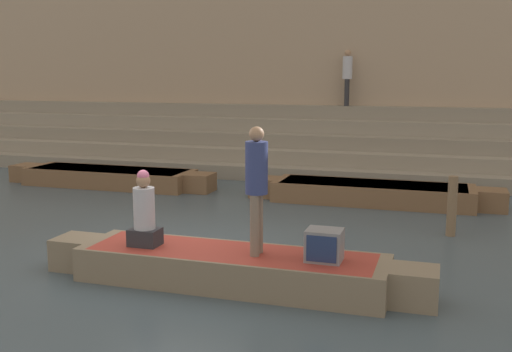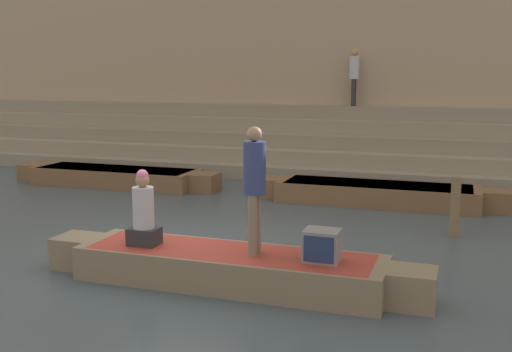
{
  "view_description": "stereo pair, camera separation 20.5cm",
  "coord_description": "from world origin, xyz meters",
  "px_view_note": "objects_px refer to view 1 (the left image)",
  "views": [
    {
      "loc": [
        4.19,
        -8.7,
        2.98
      ],
      "look_at": [
        1.36,
        0.24,
        1.39
      ],
      "focal_mm": 42.0,
      "sensor_mm": 36.0,
      "label": 1
    },
    {
      "loc": [
        4.38,
        -8.64,
        2.98
      ],
      "look_at": [
        1.36,
        0.24,
        1.39
      ],
      "focal_mm": 42.0,
      "sensor_mm": 36.0,
      "label": 2
    }
  ],
  "objects_px": {
    "tv_set": "(324,245)",
    "moored_boat_distant": "(372,192)",
    "mooring_post": "(452,206)",
    "person_rowing": "(144,214)",
    "rowboat_main": "(231,267)",
    "moored_boat_shore": "(109,177)",
    "person_standing": "(257,181)",
    "person_on_steps": "(347,73)"
  },
  "relations": [
    {
      "from": "person_rowing",
      "to": "rowboat_main",
      "type": "bearing_deg",
      "value": -1.51
    },
    {
      "from": "moored_boat_shore",
      "to": "person_on_steps",
      "type": "xyz_separation_m",
      "value": [
        5.68,
        4.51,
        2.77
      ]
    },
    {
      "from": "moored_boat_shore",
      "to": "moored_boat_distant",
      "type": "distance_m",
      "value": 7.05
    },
    {
      "from": "moored_boat_shore",
      "to": "moored_boat_distant",
      "type": "bearing_deg",
      "value": 1.18
    },
    {
      "from": "person_rowing",
      "to": "mooring_post",
      "type": "relative_size",
      "value": 1.0
    },
    {
      "from": "person_rowing",
      "to": "moored_boat_distant",
      "type": "height_order",
      "value": "person_rowing"
    },
    {
      "from": "rowboat_main",
      "to": "person_rowing",
      "type": "height_order",
      "value": "person_rowing"
    },
    {
      "from": "tv_set",
      "to": "moored_boat_distant",
      "type": "relative_size",
      "value": 0.08
    },
    {
      "from": "tv_set",
      "to": "person_on_steps",
      "type": "xyz_separation_m",
      "value": [
        -1.46,
        10.8,
        2.31
      ]
    },
    {
      "from": "rowboat_main",
      "to": "moored_boat_distant",
      "type": "distance_m",
      "value": 6.35
    },
    {
      "from": "person_rowing",
      "to": "tv_set",
      "type": "xyz_separation_m",
      "value": [
        2.67,
        0.07,
        -0.25
      ]
    },
    {
      "from": "moored_boat_distant",
      "to": "mooring_post",
      "type": "xyz_separation_m",
      "value": [
        1.76,
        -2.5,
        0.32
      ]
    },
    {
      "from": "mooring_post",
      "to": "person_rowing",
      "type": "bearing_deg",
      "value": -138.76
    },
    {
      "from": "rowboat_main",
      "to": "tv_set",
      "type": "relative_size",
      "value": 11.82
    },
    {
      "from": "mooring_post",
      "to": "person_on_steps",
      "type": "distance_m",
      "value": 8.1
    },
    {
      "from": "moored_boat_distant",
      "to": "person_standing",
      "type": "bearing_deg",
      "value": -91.52
    },
    {
      "from": "person_rowing",
      "to": "tv_set",
      "type": "relative_size",
      "value": 2.33
    },
    {
      "from": "rowboat_main",
      "to": "mooring_post",
      "type": "height_order",
      "value": "mooring_post"
    },
    {
      "from": "tv_set",
      "to": "person_on_steps",
      "type": "height_order",
      "value": "person_on_steps"
    },
    {
      "from": "person_rowing",
      "to": "mooring_post",
      "type": "xyz_separation_m",
      "value": [
        4.34,
        3.81,
        -0.39
      ]
    },
    {
      "from": "moored_boat_shore",
      "to": "person_on_steps",
      "type": "bearing_deg",
      "value": 40.1
    },
    {
      "from": "person_standing",
      "to": "person_on_steps",
      "type": "bearing_deg",
      "value": 75.62
    },
    {
      "from": "tv_set",
      "to": "mooring_post",
      "type": "height_order",
      "value": "mooring_post"
    },
    {
      "from": "rowboat_main",
      "to": "moored_boat_distant",
      "type": "xyz_separation_m",
      "value": [
        1.27,
        6.22,
        -0.01
      ]
    },
    {
      "from": "person_standing",
      "to": "person_rowing",
      "type": "height_order",
      "value": "person_standing"
    },
    {
      "from": "tv_set",
      "to": "person_standing",
      "type": "bearing_deg",
      "value": 174.62
    },
    {
      "from": "tv_set",
      "to": "person_on_steps",
      "type": "bearing_deg",
      "value": 92.64
    },
    {
      "from": "person_standing",
      "to": "person_on_steps",
      "type": "height_order",
      "value": "person_on_steps"
    },
    {
      "from": "moored_boat_shore",
      "to": "mooring_post",
      "type": "xyz_separation_m",
      "value": [
        8.81,
        -2.55,
        0.32
      ]
    },
    {
      "from": "tv_set",
      "to": "moored_boat_shore",
      "type": "bearing_deg",
      "value": 133.54
    },
    {
      "from": "mooring_post",
      "to": "person_on_steps",
      "type": "relative_size",
      "value": 0.67
    },
    {
      "from": "person_standing",
      "to": "moored_boat_shore",
      "type": "xyz_separation_m",
      "value": [
        -6.17,
        6.29,
        -1.29
      ]
    },
    {
      "from": "person_standing",
      "to": "tv_set",
      "type": "bearing_deg",
      "value": -17.34
    },
    {
      "from": "rowboat_main",
      "to": "moored_boat_shore",
      "type": "relative_size",
      "value": 0.96
    },
    {
      "from": "moored_boat_distant",
      "to": "tv_set",
      "type": "bearing_deg",
      "value": -82.72
    },
    {
      "from": "moored_boat_shore",
      "to": "mooring_post",
      "type": "bearing_deg",
      "value": -14.52
    },
    {
      "from": "mooring_post",
      "to": "person_on_steps",
      "type": "height_order",
      "value": "person_on_steps"
    },
    {
      "from": "person_standing",
      "to": "person_rowing",
      "type": "distance_m",
      "value": 1.8
    },
    {
      "from": "moored_boat_distant",
      "to": "mooring_post",
      "type": "distance_m",
      "value": 3.07
    },
    {
      "from": "person_rowing",
      "to": "moored_boat_distant",
      "type": "distance_m",
      "value": 6.85
    },
    {
      "from": "rowboat_main",
      "to": "mooring_post",
      "type": "bearing_deg",
      "value": 50.52
    },
    {
      "from": "person_standing",
      "to": "moored_boat_shore",
      "type": "distance_m",
      "value": 8.9
    }
  ]
}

